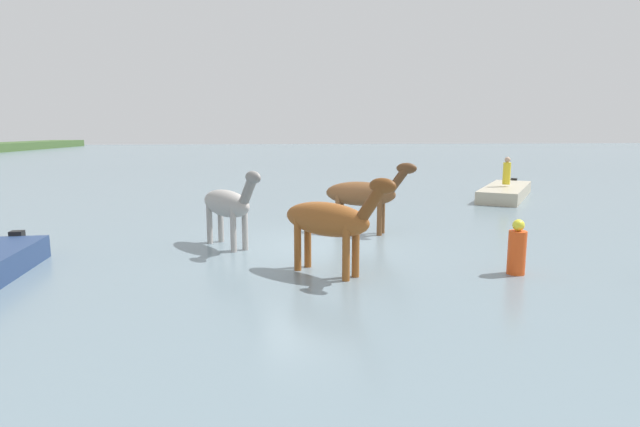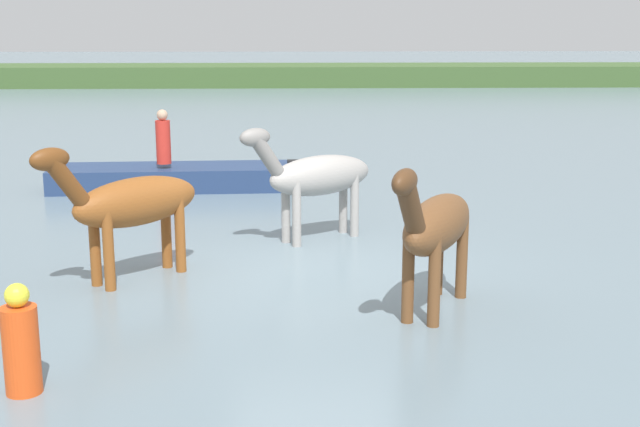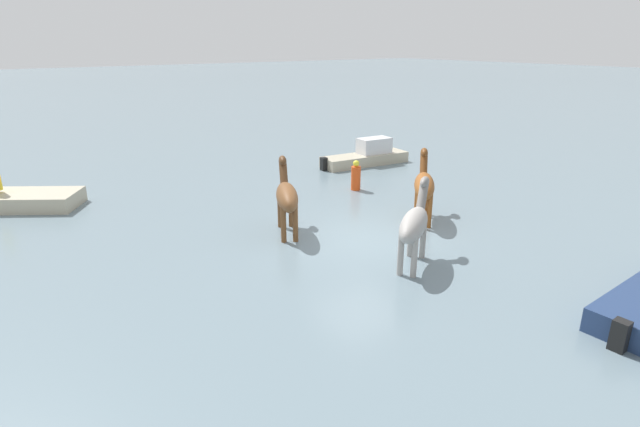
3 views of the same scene
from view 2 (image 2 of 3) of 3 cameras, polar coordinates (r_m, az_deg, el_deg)
name	(u,v)px [view 2 (image 2 of 3)]	position (r m, az deg, el deg)	size (l,w,h in m)	color
ground_plane	(316,276)	(12.36, -0.27, -4.25)	(211.08, 211.08, 0.00)	slate
distant_shoreline	(296,85)	(52.06, -1.67, 8.72)	(189.97, 6.00, 2.40)	#3D592D
horse_dun_straggler	(316,176)	(14.16, -0.26, 2.54)	(2.37, 1.76, 2.00)	#9E9993
horse_rear_stallion	(131,203)	(12.19, -12.68, 0.69)	(2.14, 2.17, 2.05)	brown
horse_lead	(435,226)	(10.65, 7.82, -0.85)	(1.56, 2.52, 2.05)	brown
boat_skiff_near	(172,181)	(19.15, -9.97, 2.21)	(5.51, 1.69, 0.76)	navy
person_helmsman_aft	(163,139)	(18.78, -10.59, 5.00)	(0.32, 0.32, 1.19)	red
buoy_channel_marker	(21,344)	(8.91, -19.62, -8.36)	(0.36, 0.36, 1.14)	#E54C19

